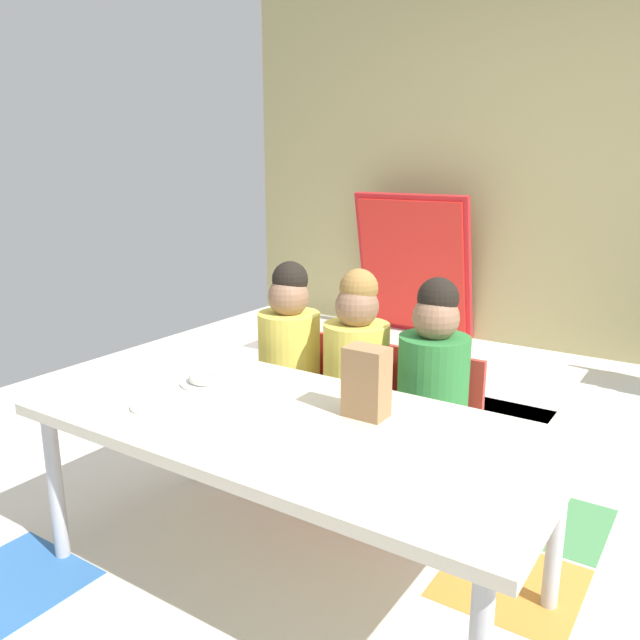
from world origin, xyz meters
TOP-DOWN VIEW (x-y plane):
  - ground_plane at (-0.00, 0.00)m, footprint 5.31×4.61m
  - back_wall at (0.00, 2.31)m, footprint 5.31×0.10m
  - craft_table at (-0.16, -0.82)m, footprint 1.63×0.78m
  - seated_child_near_camera at (-0.60, -0.20)m, footprint 0.34×0.34m
  - seated_child_middle_seat at (-0.28, -0.20)m, footprint 0.32×0.31m
  - seated_child_far_right at (0.05, -0.20)m, footprint 0.33×0.33m
  - folded_activity_table at (-1.13, 2.11)m, footprint 0.90×0.29m
  - paper_bag_brown at (0.03, -0.67)m, footprint 0.13×0.09m
  - paper_plate_near_edge at (-0.58, -0.73)m, footprint 0.18×0.18m
  - paper_plate_center_table at (-0.56, -0.97)m, footprint 0.18×0.18m
  - donut_powdered_on_plate at (-0.58, -0.73)m, footprint 0.12×0.12m

SIDE VIEW (x-z plane):
  - ground_plane at x=0.00m, z-range -0.02..0.00m
  - craft_table at x=-0.16m, z-range 0.23..0.80m
  - folded_activity_table at x=-1.13m, z-range -0.01..1.08m
  - seated_child_near_camera at x=-0.60m, z-range 0.10..1.01m
  - seated_child_middle_seat at x=-0.28m, z-range 0.10..1.01m
  - seated_child_far_right at x=0.05m, z-range 0.10..1.01m
  - paper_plate_near_edge at x=-0.58m, z-range 0.56..0.57m
  - paper_plate_center_table at x=-0.56m, z-range 0.56..0.57m
  - donut_powdered_on_plate at x=-0.58m, z-range 0.57..0.61m
  - paper_bag_brown at x=0.03m, z-range 0.56..0.78m
  - back_wall at x=0.00m, z-range 0.00..2.75m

